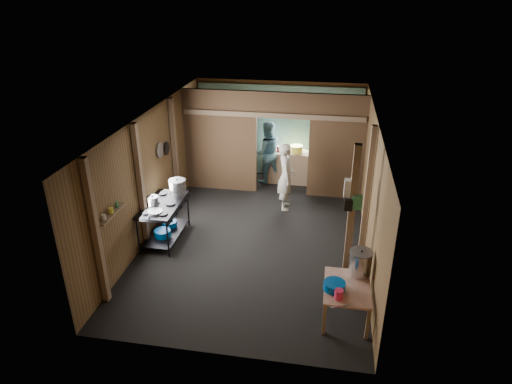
% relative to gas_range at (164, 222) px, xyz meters
% --- Properties ---
extents(floor, '(4.50, 7.00, 0.00)m').
position_rel_gas_range_xyz_m(floor, '(1.88, 0.52, -0.42)').
color(floor, black).
rests_on(floor, ground).
extents(ceiling, '(4.50, 7.00, 0.00)m').
position_rel_gas_range_xyz_m(ceiling, '(1.88, 0.52, 2.18)').
color(ceiling, '#2F2B28').
rests_on(ceiling, ground).
extents(wall_back, '(4.50, 0.00, 2.60)m').
position_rel_gas_range_xyz_m(wall_back, '(1.88, 4.02, 0.88)').
color(wall_back, brown).
rests_on(wall_back, ground).
extents(wall_front, '(4.50, 0.00, 2.60)m').
position_rel_gas_range_xyz_m(wall_front, '(1.88, -2.98, 0.88)').
color(wall_front, brown).
rests_on(wall_front, ground).
extents(wall_left, '(0.00, 7.00, 2.60)m').
position_rel_gas_range_xyz_m(wall_left, '(-0.37, 0.52, 0.88)').
color(wall_left, brown).
rests_on(wall_left, ground).
extents(wall_right, '(0.00, 7.00, 2.60)m').
position_rel_gas_range_xyz_m(wall_right, '(4.13, 0.52, 0.88)').
color(wall_right, brown).
rests_on(wall_right, ground).
extents(partition_left, '(1.85, 0.10, 2.60)m').
position_rel_gas_range_xyz_m(partition_left, '(0.55, 2.72, 0.88)').
color(partition_left, brown).
rests_on(partition_left, floor).
extents(partition_right, '(1.35, 0.10, 2.60)m').
position_rel_gas_range_xyz_m(partition_right, '(3.46, 2.72, 0.88)').
color(partition_right, brown).
rests_on(partition_right, floor).
extents(partition_header, '(1.30, 0.10, 0.60)m').
position_rel_gas_range_xyz_m(partition_header, '(2.13, 2.72, 1.88)').
color(partition_header, brown).
rests_on(partition_header, wall_back).
extents(turquoise_panel, '(4.40, 0.06, 2.50)m').
position_rel_gas_range_xyz_m(turquoise_panel, '(1.88, 3.96, 0.83)').
color(turquoise_panel, '#71A9A9').
rests_on(turquoise_panel, wall_back).
extents(back_counter, '(1.20, 0.50, 0.85)m').
position_rel_gas_range_xyz_m(back_counter, '(2.18, 3.47, 0.01)').
color(back_counter, brown).
rests_on(back_counter, floor).
extents(wall_clock, '(0.20, 0.03, 0.20)m').
position_rel_gas_range_xyz_m(wall_clock, '(2.13, 3.92, 1.48)').
color(wall_clock, silver).
rests_on(wall_clock, wall_back).
extents(post_left_a, '(0.10, 0.12, 2.60)m').
position_rel_gas_range_xyz_m(post_left_a, '(-0.30, -2.08, 0.88)').
color(post_left_a, brown).
rests_on(post_left_a, floor).
extents(post_left_b, '(0.10, 0.12, 2.60)m').
position_rel_gas_range_xyz_m(post_left_b, '(-0.30, -0.28, 0.88)').
color(post_left_b, brown).
rests_on(post_left_b, floor).
extents(post_left_c, '(0.10, 0.12, 2.60)m').
position_rel_gas_range_xyz_m(post_left_c, '(-0.30, 1.72, 0.88)').
color(post_left_c, brown).
rests_on(post_left_c, floor).
extents(post_right, '(0.10, 0.12, 2.60)m').
position_rel_gas_range_xyz_m(post_right, '(4.06, 0.32, 0.88)').
color(post_right, brown).
rests_on(post_right, floor).
extents(post_free, '(0.12, 0.12, 2.60)m').
position_rel_gas_range_xyz_m(post_free, '(3.73, -0.78, 0.88)').
color(post_free, brown).
rests_on(post_free, floor).
extents(cross_beam, '(4.40, 0.12, 0.12)m').
position_rel_gas_range_xyz_m(cross_beam, '(1.88, 2.67, 1.63)').
color(cross_beam, brown).
rests_on(cross_beam, wall_left).
extents(pan_lid_big, '(0.03, 0.34, 0.34)m').
position_rel_gas_range_xyz_m(pan_lid_big, '(-0.33, 0.92, 1.23)').
color(pan_lid_big, slate).
rests_on(pan_lid_big, wall_left).
extents(pan_lid_small, '(0.03, 0.30, 0.30)m').
position_rel_gas_range_xyz_m(pan_lid_small, '(-0.33, 1.32, 1.13)').
color(pan_lid_small, black).
rests_on(pan_lid_small, wall_left).
extents(wall_shelf, '(0.14, 0.80, 0.03)m').
position_rel_gas_range_xyz_m(wall_shelf, '(-0.27, -1.58, 0.98)').
color(wall_shelf, brown).
rests_on(wall_shelf, wall_left).
extents(jar_white, '(0.07, 0.07, 0.10)m').
position_rel_gas_range_xyz_m(jar_white, '(-0.27, -1.83, 1.05)').
color(jar_white, silver).
rests_on(jar_white, wall_shelf).
extents(jar_yellow, '(0.08, 0.08, 0.10)m').
position_rel_gas_range_xyz_m(jar_yellow, '(-0.27, -1.58, 1.05)').
color(jar_yellow, '#DFE344').
rests_on(jar_yellow, wall_shelf).
extents(jar_green, '(0.06, 0.06, 0.10)m').
position_rel_gas_range_xyz_m(jar_green, '(-0.27, -1.36, 1.05)').
color(jar_green, '#34844F').
rests_on(jar_green, wall_shelf).
extents(bag_white, '(0.22, 0.15, 0.32)m').
position_rel_gas_range_xyz_m(bag_white, '(3.68, -0.70, 1.36)').
color(bag_white, silver).
rests_on(bag_white, post_free).
extents(bag_green, '(0.16, 0.12, 0.24)m').
position_rel_gas_range_xyz_m(bag_green, '(3.80, -0.84, 1.18)').
color(bag_green, '#34844F').
rests_on(bag_green, post_free).
extents(bag_black, '(0.14, 0.10, 0.20)m').
position_rel_gas_range_xyz_m(bag_black, '(3.66, -0.86, 1.13)').
color(bag_black, black).
rests_on(bag_black, post_free).
extents(gas_range, '(0.73, 1.42, 0.84)m').
position_rel_gas_range_xyz_m(gas_range, '(0.00, 0.00, 0.00)').
color(gas_range, black).
rests_on(gas_range, floor).
extents(prep_table, '(0.72, 0.99, 0.59)m').
position_rel_gas_range_xyz_m(prep_table, '(3.71, -1.82, -0.12)').
color(prep_table, tan).
rests_on(prep_table, floor).
extents(stove_pot_large, '(0.44, 0.44, 0.36)m').
position_rel_gas_range_xyz_m(stove_pot_large, '(0.17, 0.47, 0.58)').
color(stove_pot_large, '#BABABA').
rests_on(stove_pot_large, gas_range).
extents(stove_pot_med, '(0.26, 0.26, 0.21)m').
position_rel_gas_range_xyz_m(stove_pot_med, '(-0.17, -0.09, 0.50)').
color(stove_pot_med, '#BABABA').
rests_on(stove_pot_med, gas_range).
extents(frying_pan, '(0.37, 0.55, 0.07)m').
position_rel_gas_range_xyz_m(frying_pan, '(0.00, -0.41, 0.44)').
color(frying_pan, slate).
rests_on(frying_pan, gas_range).
extents(blue_tub_front, '(0.34, 0.34, 0.14)m').
position_rel_gas_range_xyz_m(blue_tub_front, '(0.00, -0.16, -0.19)').
color(blue_tub_front, '#044A99').
rests_on(blue_tub_front, gas_range).
extents(blue_tub_back, '(0.32, 0.32, 0.13)m').
position_rel_gas_range_xyz_m(blue_tub_back, '(0.00, 0.26, -0.19)').
color(blue_tub_back, '#044A99').
rests_on(blue_tub_back, gas_range).
extents(stock_pot, '(0.49, 0.49, 0.45)m').
position_rel_gas_range_xyz_m(stock_pot, '(3.91, -1.44, 0.37)').
color(stock_pot, '#BABABA').
rests_on(stock_pot, prep_table).
extents(wash_basin, '(0.37, 0.37, 0.13)m').
position_rel_gas_range_xyz_m(wash_basin, '(3.51, -1.93, 0.23)').
color(wash_basin, '#044A99').
rests_on(wash_basin, prep_table).
extents(pink_bucket, '(0.17, 0.17, 0.16)m').
position_rel_gas_range_xyz_m(pink_bucket, '(3.58, -2.15, 0.25)').
color(pink_bucket, '#DE2750').
rests_on(pink_bucket, prep_table).
extents(knife, '(0.30, 0.13, 0.01)m').
position_rel_gas_range_xyz_m(knife, '(3.60, -2.34, 0.18)').
color(knife, '#BABABA').
rests_on(knife, prep_table).
extents(yellow_tub, '(0.33, 0.33, 0.18)m').
position_rel_gas_range_xyz_m(yellow_tub, '(2.42, 3.47, 0.52)').
color(yellow_tub, '#DFE344').
rests_on(yellow_tub, back_counter).
extents(red_cup, '(0.11, 0.11, 0.13)m').
position_rel_gas_range_xyz_m(red_cup, '(1.96, 3.47, 0.50)').
color(red_cup, red).
rests_on(red_cup, back_counter).
extents(cook, '(0.46, 0.64, 1.63)m').
position_rel_gas_range_xyz_m(cook, '(2.32, 1.88, 0.39)').
color(cook, beige).
rests_on(cook, floor).
extents(worker_back, '(1.01, 0.92, 1.68)m').
position_rel_gas_range_xyz_m(worker_back, '(1.65, 3.34, 0.42)').
color(worker_back, '#467181').
rests_on(worker_back, floor).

